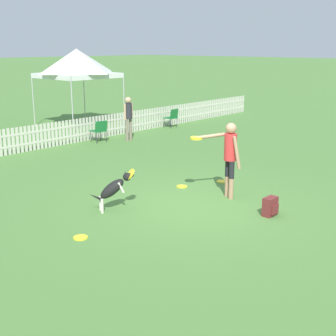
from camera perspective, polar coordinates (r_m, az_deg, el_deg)
name	(u,v)px	position (r m, az deg, el deg)	size (l,w,h in m)	color
ground_plane	(192,204)	(10.31, 2.93, -4.46)	(240.00, 240.00, 0.00)	#4C7A38
handler_person	(229,151)	(10.56, 7.39, 2.04)	(0.84, 1.02, 1.73)	tan
leaping_dog	(114,188)	(9.85, -6.59, -2.38)	(0.95, 0.62, 0.88)	black
frisbee_near_handler	(222,181)	(12.06, 6.59, -1.62)	(0.27, 0.27, 0.02)	yellow
frisbee_near_dog	(81,238)	(8.71, -10.61, -8.33)	(0.27, 0.27, 0.02)	yellow
frisbee_midfield	(182,186)	(11.55, 1.70, -2.26)	(0.27, 0.27, 0.02)	yellow
backpack_on_grass	(270,207)	(9.81, 12.38, -4.63)	(0.34, 0.23, 0.39)	maroon
picket_fence	(13,141)	(15.76, -18.35, 3.15)	(26.75, 0.04, 0.85)	beige
folding_chair_blue_left	(100,129)	(16.99, -8.35, 4.69)	(0.54, 0.56, 0.79)	#333338
folding_chair_center	(172,116)	(19.84, 0.50, 6.30)	(0.46, 0.48, 0.80)	#333338
canopy_tent_secondary	(77,63)	(20.51, -11.03, 12.41)	(2.78, 2.78, 3.25)	#B2B2B2
spectator_standing	(128,115)	(17.06, -4.85, 6.51)	(0.42, 0.27, 1.60)	#7A705B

